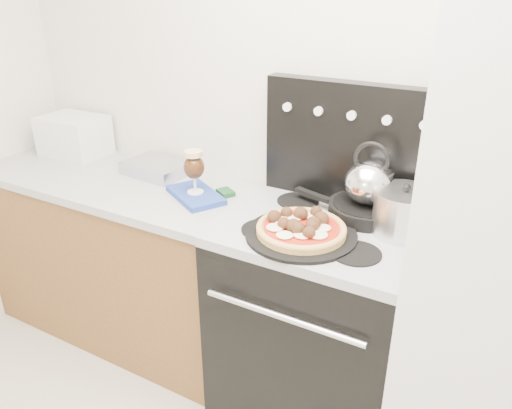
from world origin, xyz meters
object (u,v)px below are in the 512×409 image
Objects in this scene: base_cabinet at (126,259)px; oven_mitt at (196,195)px; skillet at (366,210)px; stock_pot at (403,213)px; toaster_oven at (74,136)px; pizza_pan at (301,234)px; stove_body at (317,325)px; tea_kettle at (370,179)px; pizza at (301,227)px; beer_glass at (194,172)px.

oven_mitt reaches higher than base_cabinet.
stock_pot reaches higher than skillet.
toaster_oven is 1.10× the size of skillet.
skillet is at bearing 6.12° from base_cabinet.
base_cabinet is at bearing -20.42° from toaster_oven.
pizza_pan is 1.87× the size of stock_pot.
skillet is at bearing 53.13° from stove_body.
oven_mitt is at bearing -11.71° from toaster_oven.
tea_kettle is 0.19m from stock_pot.
pizza is at bearing -101.20° from tea_kettle.
toaster_oven is at bearing 168.85° from pizza.
stock_pot reaches higher than pizza.
beer_glass is 0.59m from pizza.
tea_kettle reaches higher than skillet.
toaster_oven reaches higher than stove_body.
stove_body is at bearing -1.30° from base_cabinet.
skillet is at bearing 0.00° from tea_kettle.
oven_mitt is at bearing 167.08° from pizza_pan.
tea_kettle is (1.22, 0.13, 0.65)m from base_cabinet.
pizza reaches higher than base_cabinet.
stock_pot is (1.80, -0.09, -0.00)m from toaster_oven.
toaster_oven is 0.81× the size of pizza_pan.
stove_body is 0.77m from oven_mitt.
pizza is at bearing -8.01° from base_cabinet.
pizza_pan is at bearing -119.32° from skillet.
pizza is 0.38m from stock_pot.
beer_glass is at bearing 167.08° from pizza.
toaster_oven is at bearing 177.27° from stock_pot.
skillet is 1.41× the size of tea_kettle.
base_cabinet is at bearing -155.76° from tea_kettle.
pizza_pan is at bearing -108.04° from stove_body.
skillet is at bearing 60.68° from pizza_pan.
base_cabinet is 1.33m from skillet.
pizza is at bearing -12.83° from toaster_oven.
pizza is (0.57, -0.13, -0.07)m from beer_glass.
pizza_pan is 1.25× the size of pizza.
oven_mitt is at bearing 167.08° from pizza.
tea_kettle is (0.16, 0.28, 0.12)m from pizza.
stock_pot reaches higher than stove_body.
stock_pot is at bearing 4.88° from oven_mitt.
oven_mitt is at bearing -2.15° from base_cabinet.
stove_body is 2.62× the size of toaster_oven.
beer_glass is 0.89× the size of stock_pot.
pizza_pan is (0.57, -0.13, 0.01)m from oven_mitt.
stock_pot is at bearing 33.23° from pizza.
base_cabinet is at bearing 177.85° from beer_glass.
pizza_pan is (0.57, -0.13, -0.10)m from beer_glass.
pizza is at bearing -146.77° from stock_pot.
skillet is (0.73, 0.15, 0.03)m from oven_mitt.
stove_body is at bearing -163.35° from stock_pot.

